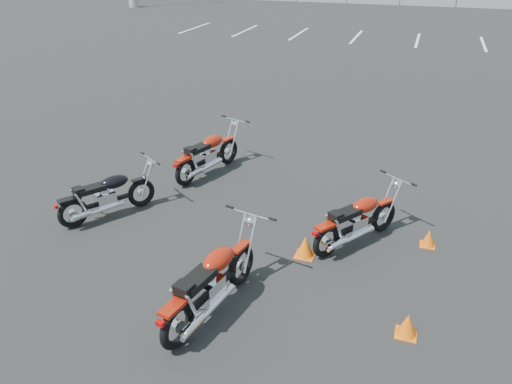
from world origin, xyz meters
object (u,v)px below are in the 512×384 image
(motorcycle_front_red, at_px, (208,154))
(motorcycle_rear_red, at_px, (211,283))
(motorcycle_third_red, at_px, (357,220))
(motorcycle_second_black, at_px, (107,196))

(motorcycle_front_red, relative_size, motorcycle_rear_red, 0.94)
(motorcycle_front_red, height_order, motorcycle_third_red, motorcycle_front_red)
(motorcycle_third_red, bearing_deg, motorcycle_rear_red, -123.73)
(motorcycle_front_red, relative_size, motorcycle_third_red, 1.12)
(motorcycle_third_red, relative_size, motorcycle_rear_red, 0.84)
(motorcycle_second_black, height_order, motorcycle_third_red, motorcycle_third_red)
(motorcycle_third_red, bearing_deg, motorcycle_second_black, -173.13)
(motorcycle_second_black, relative_size, motorcycle_third_red, 0.98)
(motorcycle_second_black, bearing_deg, motorcycle_third_red, 6.87)
(motorcycle_third_red, height_order, motorcycle_rear_red, motorcycle_rear_red)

